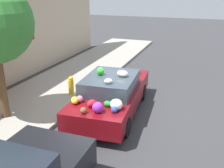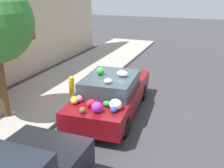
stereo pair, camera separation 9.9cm
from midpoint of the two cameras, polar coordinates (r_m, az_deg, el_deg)
The scene contains 4 objects.
ground_plane at distance 8.85m, azimuth -0.48°, elevation -5.96°, with size 60.00×60.00×0.00m, color #38383A.
sidewalk_curb at distance 10.04m, azimuth -14.98°, elevation -2.98°, with size 24.00×3.20×0.13m.
fire_hydrant at distance 9.92m, azimuth -8.52°, elevation -0.25°, with size 0.20×0.20×0.70m.
art_car at distance 8.47m, azimuth 0.24°, elevation -2.06°, with size 4.47×2.04×1.56m.
Camera 2 is at (-7.36, -2.97, 3.91)m, focal length 42.00 mm.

